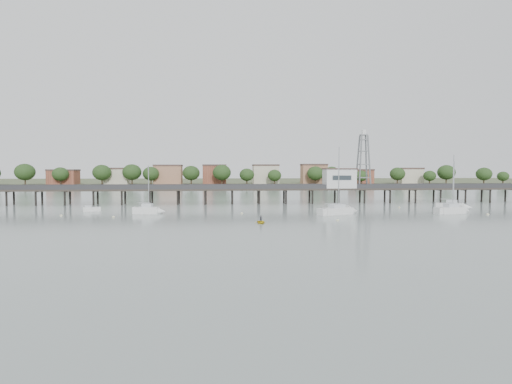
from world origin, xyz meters
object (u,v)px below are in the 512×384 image
at_px(sailboat_b, 151,210).
at_px(sailboat_e, 456,206).
at_px(yellow_dinghy, 261,223).
at_px(lattice_tower, 363,161).
at_px(pier, 245,189).
at_px(sailboat_c, 342,211).
at_px(white_tender, 91,209).
at_px(sailboat_d, 456,210).

xyz_separation_m(sailboat_b, sailboat_e, (67.08, 4.19, -0.01)).
bearing_deg(sailboat_b, sailboat_e, 11.16).
bearing_deg(yellow_dinghy, lattice_tower, 50.76).
xyz_separation_m(pier, sailboat_c, (17.96, -27.55, -3.16)).
xyz_separation_m(pier, sailboat_b, (-20.54, -23.55, -3.13)).
relative_size(lattice_tower, sailboat_e, 1.37).
distance_m(sailboat_b, yellow_dinghy, 27.05).
height_order(sailboat_c, yellow_dinghy, sailboat_c).
relative_size(lattice_tower, white_tender, 4.02).
bearing_deg(lattice_tower, pier, -180.00).
xyz_separation_m(sailboat_d, sailboat_b, (-62.03, 4.41, 0.01)).
bearing_deg(white_tender, lattice_tower, -5.93).
bearing_deg(white_tender, sailboat_c, -31.75).
distance_m(sailboat_b, white_tender, 14.86).
bearing_deg(sailboat_d, sailboat_b, 162.67).
height_order(lattice_tower, sailboat_b, lattice_tower).
height_order(pier, sailboat_e, sailboat_e).
bearing_deg(sailboat_e, sailboat_c, -136.29).
bearing_deg(sailboat_d, pier, 132.75).
distance_m(sailboat_d, white_tender, 76.34).
distance_m(pier, sailboat_b, 31.41).
relative_size(sailboat_e, yellow_dinghy, 4.15).
height_order(sailboat_e, white_tender, sailboat_e).
distance_m(sailboat_c, yellow_dinghy, 22.13).
bearing_deg(sailboat_d, sailboat_e, 46.30).
xyz_separation_m(pier, yellow_dinghy, (0.27, -40.82, -3.79)).
relative_size(sailboat_c, yellow_dinghy, 5.19).
bearing_deg(lattice_tower, sailboat_b, -155.65).
bearing_deg(lattice_tower, yellow_dinghy, -127.42).
xyz_separation_m(sailboat_e, yellow_dinghy, (-46.27, -21.46, -0.65)).
height_order(sailboat_c, sailboat_e, sailboat_c).
relative_size(pier, sailboat_b, 14.79).
relative_size(white_tender, yellow_dinghy, 1.41).
distance_m(pier, yellow_dinghy, 41.00).
distance_m(pier, lattice_tower, 32.34).
bearing_deg(white_tender, yellow_dinghy, -54.95).
xyz_separation_m(lattice_tower, white_tender, (-65.65, -17.59, -10.67)).
bearing_deg(sailboat_b, yellow_dinghy, -32.10).
xyz_separation_m(pier, sailboat_d, (41.49, -27.96, -3.15)).
relative_size(lattice_tower, yellow_dinghy, 5.68).
xyz_separation_m(sailboat_e, white_tender, (-80.69, 1.77, -0.22)).
bearing_deg(sailboat_e, white_tender, -153.52).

